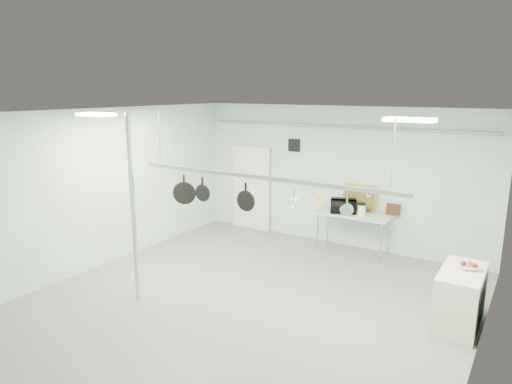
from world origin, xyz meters
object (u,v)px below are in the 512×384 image
Objects in this scene: skillet_left at (184,190)px; skillet_mid at (203,189)px; side_cabinet at (460,298)px; microwave at (343,206)px; pot_rack at (258,175)px; coffee_canister at (362,210)px; fruit_bowl at (469,266)px; prep_table at (354,216)px; chrome_pole at (133,210)px; skillet_right at (246,197)px.

skillet_left and skillet_mid have the same top height.
side_cabinet is 3.54m from microwave.
skillet_mid is (-1.14, 0.00, -0.35)m from pot_rack.
side_cabinet is 4.47m from skillet_mid.
coffee_canister reaches higher than fruit_bowl.
skillet_mid is at bearing -29.05° from skillet_left.
prep_table is at bearing 176.23° from microwave.
prep_table is 2.88× the size of microwave.
microwave is at bearing 144.65° from fruit_bowl.
chrome_pole is at bearing 40.24° from microwave.
skillet_left is at bearing -165.13° from fruit_bowl.
chrome_pole is at bearing -133.24° from skillet_mid.
prep_table is 3.79m from skillet_mid.
chrome_pole is at bearing -118.71° from prep_table.
skillet_left is at bearing -123.68° from coffee_canister.
fruit_bowl is (3.01, 1.21, -1.29)m from pot_rack.
fruit_bowl is 4.43m from skillet_mid.
side_cabinet is 0.25× the size of pot_rack.
side_cabinet is 2.16× the size of microwave.
prep_table is 3.40× the size of skillet_right.
skillet_left is at bearing -120.67° from prep_table.
microwave is at bearing 63.22° from chrome_pole.
chrome_pole is 2.67× the size of side_cabinet.
side_cabinet is at bearing -15.33° from skillet_left.
side_cabinet is at bearing 12.08° from skillet_mid.
pot_rack is 8.65× the size of microwave.
side_cabinet is 3.23m from coffee_canister.
chrome_pole is at bearing -121.15° from coffee_canister.
prep_table is (2.30, 4.20, -0.77)m from chrome_pole.
skillet_mid is (-1.74, -3.23, 0.86)m from coffee_canister.
skillet_mid reaches higher than microwave.
skillet_mid reaches higher than prep_table.
pot_rack is 8.89× the size of skillet_left.
skillet_mid is (-1.32, -3.22, 0.82)m from microwave.
microwave reaches higher than prep_table.
microwave is 3.48m from fruit_bowl.
skillet_mid is at bearing 180.00° from pot_rack.
prep_table is at bearing 30.28° from skillet_left.
side_cabinet is at bearing 19.28° from skillet_right.
skillet_right reaches higher than prep_table.
pot_rack is 3.50m from coffee_canister.
fruit_bowl is (0.06, 0.11, 0.49)m from side_cabinet.
side_cabinet is at bearing -42.22° from coffee_canister.
prep_table is 0.32m from microwave.
chrome_pole reaches higher than skillet_left.
fruit_bowl is at bearing 21.93° from pot_rack.
skillet_left is at bearing 38.69° from microwave.
coffee_canister is 3.44m from skillet_right.
pot_rack is at bearing 0.25° from skillet_right.
skillet_right is at bearing -100.97° from prep_table.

